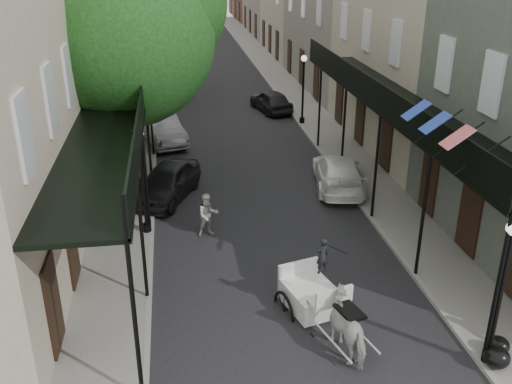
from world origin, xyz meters
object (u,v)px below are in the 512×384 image
object	(u,v)px
tree_far	(145,7)
lamppost_right_near	(501,293)
car_left_mid	(162,128)
car_left_far	(175,63)
tree_near	(134,26)
lamppost_left	(143,180)
pedestrian_sidewalk_left	(132,145)
car_left_near	(167,182)
car_right_near	(338,172)
lamppost_right_far	(303,88)
carriage	(306,273)
car_right_far	(271,101)
horse	(351,326)
pedestrian_walking	(208,215)

from	to	relation	value
tree_far	lamppost_right_near	distance (m)	27.74
car_left_mid	car_left_far	world-z (taller)	car_left_mid
tree_near	lamppost_right_near	world-z (taller)	tree_near
lamppost_left	pedestrian_sidewalk_left	size ratio (longest dim) A/B	2.00
car_left_near	car_right_near	distance (m)	6.98
lamppost_right_far	carriage	size ratio (longest dim) A/B	1.52
lamppost_left	car_right_far	distance (m)	16.62
lamppost_right_far	car_left_mid	world-z (taller)	lamppost_right_far
tree_near	tree_far	bearing A→B (deg)	90.19
lamppost_right_near	lamppost_left	bearing A→B (deg)	135.71
tree_far	lamppost_right_near	size ratio (longest dim) A/B	2.32
horse	car_left_far	distance (m)	34.93
lamppost_right_near	car_left_mid	size ratio (longest dim) A/B	0.83
car_left_mid	car_right_far	size ratio (longest dim) A/B	1.16
pedestrian_walking	car_left_near	world-z (taller)	pedestrian_walking
lamppost_right_near	car_left_far	bearing A→B (deg)	100.62
tree_far	car_left_mid	bearing A→B (deg)	-85.44
carriage	pedestrian_sidewalk_left	xyz separation A→B (m)	(-5.26, 11.53, 0.10)
car_left_near	car_left_mid	distance (m)	7.10
lamppost_left	car_left_mid	distance (m)	10.19
tree_near	pedestrian_sidewalk_left	distance (m)	6.05
car_left_far	car_left_mid	bearing A→B (deg)	-109.59
lamppost_right_near	lamppost_right_far	xyz separation A→B (m)	(0.00, 20.00, 0.00)
horse	pedestrian_sidewalk_left	world-z (taller)	pedestrian_sidewalk_left
car_left_far	carriage	bearing A→B (deg)	-101.12
car_left_far	car_right_near	bearing A→B (deg)	-92.23
lamppost_right_far	car_right_far	size ratio (longest dim) A/B	0.97
lamppost_left	car_right_near	xyz separation A→B (m)	(7.70, 3.11, -1.38)
lamppost_right_far	car_left_mid	xyz separation A→B (m)	(-7.70, -1.91, -1.32)
carriage	pedestrian_walking	xyz separation A→B (m)	(-2.38, 4.45, -0.18)
horse	lamppost_right_near	bearing A→B (deg)	146.29
car_left_near	car_left_mid	bearing A→B (deg)	115.03
car_left_near	tree_near	bearing A→B (deg)	148.14
lamppost_left	carriage	world-z (taller)	lamppost_left
carriage	car_left_mid	xyz separation A→B (m)	(-3.98, 14.90, -0.22)
tree_far	car_right_near	bearing A→B (deg)	-62.50
tree_far	horse	bearing A→B (deg)	-78.23
lamppost_right_far	car_left_far	world-z (taller)	lamppost_right_far
lamppost_right_near	car_right_far	size ratio (longest dim) A/B	0.97
carriage	car_right_near	bearing A→B (deg)	52.02
lamppost_right_far	pedestrian_walking	xyz separation A→B (m)	(-6.10, -12.35, -1.28)
tree_near	horse	xyz separation A→B (m)	(5.20, -11.18, -5.76)
car_left_mid	horse	bearing A→B (deg)	-90.93
car_right_far	car_left_near	bearing A→B (deg)	49.69
horse	car_right_far	world-z (taller)	horse
horse	pedestrian_walking	size ratio (longest dim) A/B	1.13
lamppost_right_far	car_left_near	distance (m)	11.78
car_right_near	car_right_far	world-z (taller)	car_right_near
lamppost_right_near	car_right_near	world-z (taller)	lamppost_right_near
pedestrian_walking	car_left_mid	xyz separation A→B (m)	(-1.60, 10.45, -0.03)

